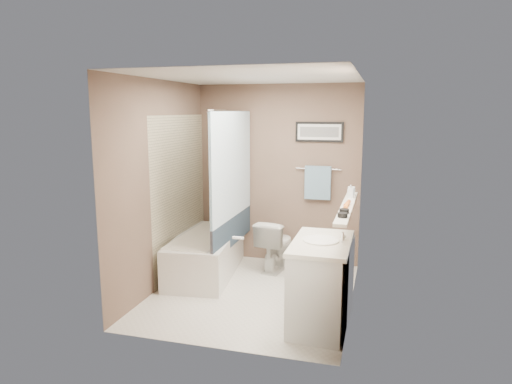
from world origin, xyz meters
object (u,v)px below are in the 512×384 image
(candle_bowl_far, at_px, (344,211))
(soap_bottle, at_px, (351,191))
(toilet, at_px, (276,244))
(hair_brush_front, at_px, (346,206))
(candle_bowl_near, at_px, (343,215))
(hair_brush_back, at_px, (347,203))
(vanity, at_px, (322,285))
(glass_jar, at_px, (351,191))
(bathtub, at_px, (206,255))

(candle_bowl_far, distance_m, soap_bottle, 0.80)
(toilet, bearing_deg, soap_bottle, 157.82)
(hair_brush_front, xyz_separation_m, soap_bottle, (0.00, 0.56, 0.05))
(candle_bowl_near, distance_m, hair_brush_front, 0.41)
(candle_bowl_near, bearing_deg, hair_brush_front, 90.00)
(hair_brush_front, distance_m, soap_bottle, 0.56)
(candle_bowl_far, xyz_separation_m, hair_brush_front, (0.00, 0.24, 0.00))
(candle_bowl_near, distance_m, hair_brush_back, 0.53)
(vanity, relative_size, hair_brush_back, 4.09)
(candle_bowl_far, xyz_separation_m, glass_jar, (0.00, 0.93, 0.03))
(hair_brush_back, height_order, soap_bottle, soap_bottle)
(hair_brush_back, bearing_deg, candle_bowl_near, -90.00)
(bathtub, relative_size, glass_jar, 15.00)
(vanity, bearing_deg, hair_brush_back, 67.65)
(toilet, distance_m, hair_brush_front, 1.71)
(bathtub, bearing_deg, candle_bowl_near, -39.45)
(toilet, height_order, hair_brush_front, hair_brush_front)
(candle_bowl_near, bearing_deg, toilet, 121.80)
(vanity, bearing_deg, glass_jar, 82.28)
(bathtub, relative_size, toilet, 2.25)
(vanity, bearing_deg, soap_bottle, 80.61)
(candle_bowl_near, xyz_separation_m, hair_brush_front, (0.00, 0.41, 0.00))
(bathtub, xyz_separation_m, vanity, (1.60, -1.01, 0.15))
(vanity, bearing_deg, bathtub, 150.90)
(toilet, height_order, candle_bowl_far, candle_bowl_far)
(soap_bottle, bearing_deg, hair_brush_front, -90.00)
(bathtub, relative_size, vanity, 1.67)
(bathtub, relative_size, hair_brush_back, 6.82)
(vanity, relative_size, candle_bowl_far, 10.00)
(bathtub, bearing_deg, soap_bottle, -12.46)
(toilet, distance_m, candle_bowl_far, 1.88)
(vanity, bearing_deg, candle_bowl_near, -33.58)
(hair_brush_back, relative_size, soap_bottle, 1.58)
(candle_bowl_far, bearing_deg, soap_bottle, 90.00)
(toilet, relative_size, candle_bowl_far, 7.41)
(bathtub, bearing_deg, hair_brush_back, -25.93)
(glass_jar, bearing_deg, hair_brush_back, -90.00)
(candle_bowl_near, bearing_deg, glass_jar, 90.00)
(vanity, distance_m, hair_brush_front, 0.81)
(toilet, distance_m, soap_bottle, 1.42)
(vanity, bearing_deg, candle_bowl_far, 13.41)
(hair_brush_front, bearing_deg, vanity, -124.41)
(candle_bowl_near, bearing_deg, vanity, 143.24)
(candle_bowl_near, height_order, candle_bowl_far, same)
(vanity, distance_m, candle_bowl_far, 0.76)
(bathtub, height_order, vanity, vanity)
(hair_brush_front, relative_size, glass_jar, 2.20)
(candle_bowl_near, height_order, hair_brush_front, hair_brush_front)
(toilet, relative_size, glass_jar, 6.67)
(candle_bowl_near, relative_size, glass_jar, 0.90)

